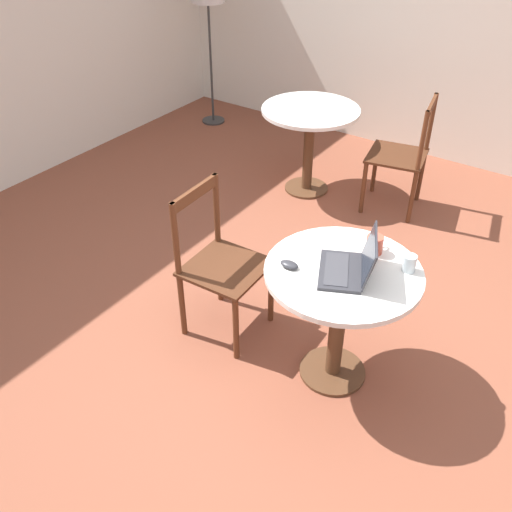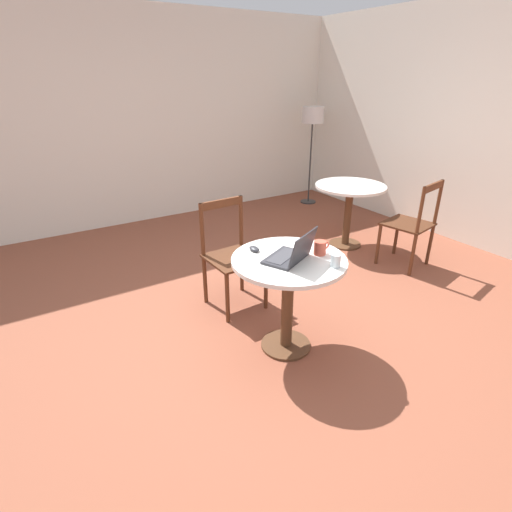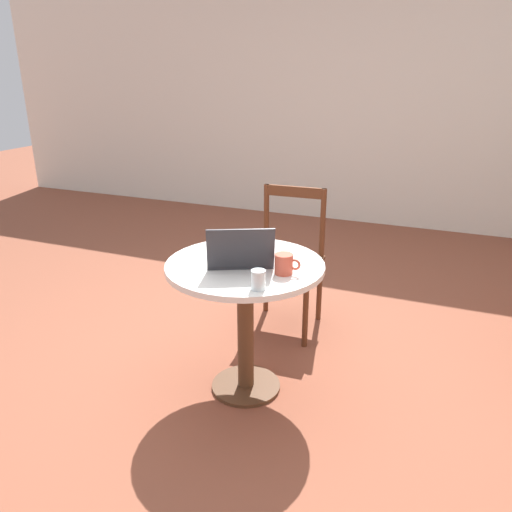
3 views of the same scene
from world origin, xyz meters
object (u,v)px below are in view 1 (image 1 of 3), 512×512
Objects in this scene: cafe_table_near at (341,294)px; mug at (375,244)px; cafe_table_mid at (310,127)px; mouse at (290,264)px; chair_near_back at (220,264)px; chair_mid_front at (403,156)px; laptop at (350,266)px; drinking_glass at (409,263)px.

cafe_table_near is 0.31m from mug.
cafe_table_mid is 2.17m from mouse.
cafe_table_mid is 8.07× the size of mouse.
chair_near_back is 2.00m from chair_mid_front.
cafe_table_near is 1.99× the size of laptop.
mug is (0.24, -0.02, 0.00)m from laptop.
cafe_table_near is 8.95× the size of drinking_glass.
laptop is (-0.01, -0.03, 0.21)m from cafe_table_near.
cafe_table_mid is at bearing 101.48° from chair_mid_front.
laptop is at bearing -107.85° from cafe_table_near.
cafe_table_near is at bearing -145.46° from cafe_table_mid.
chair_mid_front reaches higher than mug.
laptop is 3.18× the size of mug.
laptop is (-1.96, -0.49, 0.32)m from chair_mid_front.
cafe_table_mid is 1.88m from chair_near_back.
laptop is (0.02, -0.81, 0.32)m from chair_near_back.
mouse is 0.78× the size of mug.
chair_mid_front is at bearing 22.45° from drinking_glass.
mug is at bearing -39.14° from mouse.
cafe_table_mid is 2.21m from laptop.
chair_near_back and chair_mid_front have the same top height.
chair_near_back is at bearing 92.42° from cafe_table_near.
chair_mid_front is 2.31× the size of laptop.
laptop reaches higher than drinking_glass.
drinking_glass is at bearing -102.78° from mug.
cafe_table_near is at bearing 165.99° from mug.
chair_near_back is 2.31× the size of laptop.
cafe_table_near is 0.38m from drinking_glass.
cafe_table_mid is 2.21m from drinking_glass.
chair_mid_front is 7.35× the size of mug.
drinking_glass reaches higher than mouse.
laptop reaches higher than mug.
cafe_table_mid is 8.95× the size of drinking_glass.
mouse reaches higher than cafe_table_near.
chair_mid_front is 1.82m from mug.
mouse is at bearing -152.68° from cafe_table_mid.
cafe_table_mid is 6.32× the size of mug.
cafe_table_near is at bearing -166.68° from chair_mid_front.
chair_near_back reaches higher than cafe_table_near.
mouse is 0.47m from mug.
mouse is 0.60m from drinking_glass.
drinking_glass is at bearing -50.98° from laptop.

